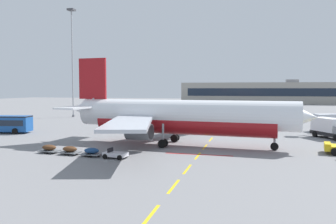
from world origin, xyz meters
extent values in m
cube|color=yellow|center=(18.00, 2.14, 0.00)|extent=(0.24, 4.00, 0.01)
cube|color=yellow|center=(18.00, 8.63, 0.00)|extent=(0.24, 4.00, 0.01)
cube|color=yellow|center=(18.00, 14.55, 0.00)|extent=(0.24, 4.00, 0.01)
cube|color=yellow|center=(18.00, 21.13, 0.00)|extent=(0.24, 4.00, 0.01)
cube|color=yellow|center=(18.00, 27.41, 0.00)|extent=(0.24, 4.00, 0.01)
cube|color=yellow|center=(18.00, 34.17, 0.00)|extent=(0.24, 4.00, 0.01)
cube|color=yellow|center=(18.00, 40.75, 0.00)|extent=(0.24, 4.00, 0.01)
cube|color=yellow|center=(18.00, 47.11, 0.00)|extent=(0.24, 4.00, 0.01)
cube|color=yellow|center=(18.00, 53.13, 0.00)|extent=(0.24, 4.00, 0.01)
cube|color=yellow|center=(18.00, 59.74, 0.00)|extent=(0.24, 4.00, 0.01)
cube|color=yellow|center=(18.00, 65.95, 0.00)|extent=(0.24, 4.00, 0.01)
cube|color=yellow|center=(18.00, 72.51, 0.00)|extent=(0.24, 4.00, 0.01)
cube|color=yellow|center=(18.00, 79.06, 0.00)|extent=(0.24, 4.00, 0.01)
cube|color=yellow|center=(18.00, 85.60, 0.00)|extent=(0.24, 4.00, 0.01)
cube|color=#B21414|center=(18.00, 22.00, 0.00)|extent=(8.00, 0.40, 0.01)
cylinder|color=white|center=(14.94, 27.95, 4.30)|extent=(30.32, 6.43, 3.80)
cylinder|color=maroon|center=(14.94, 27.95, 3.26)|extent=(24.71, 5.63, 3.50)
cone|color=white|center=(29.94, 26.63, 4.30)|extent=(3.81, 4.02, 3.72)
cone|color=white|center=(-0.75, 29.34, 4.78)|extent=(4.47, 3.59, 3.23)
cube|color=#192333|center=(28.89, 26.73, 4.97)|extent=(1.84, 2.98, 0.60)
cube|color=maroon|center=(1.00, 29.18, 9.20)|extent=(4.41, 0.74, 6.00)
cube|color=white|center=(0.58, 32.43, 5.06)|extent=(3.75, 6.66, 0.24)
cube|color=white|center=(0.02, 26.06, 5.06)|extent=(3.75, 6.66, 0.24)
cube|color=#B7BCC6|center=(11.73, 36.77, 3.83)|extent=(11.38, 17.47, 0.36)
cube|color=#B7BCC6|center=(10.24, 19.84, 3.83)|extent=(8.84, 17.66, 0.36)
cylinder|color=#4C4F54|center=(11.32, 33.79, 2.38)|extent=(3.37, 2.37, 2.10)
cylinder|color=black|center=(12.91, 33.65, 2.38)|extent=(0.28, 1.79, 1.79)
cylinder|color=#4C4F54|center=(10.35, 22.84, 2.38)|extent=(3.37, 2.37, 2.10)
cylinder|color=black|center=(11.95, 22.70, 2.38)|extent=(0.28, 1.79, 1.79)
cylinder|color=gray|center=(26.80, 26.91, 1.83)|extent=(0.28, 0.28, 2.67)
cylinder|color=black|center=(26.80, 26.91, 0.50)|extent=(1.01, 0.37, 0.99)
cylinder|color=gray|center=(13.18, 30.72, 1.86)|extent=(0.28, 0.28, 2.61)
cylinder|color=black|center=(13.21, 31.07, 0.55)|extent=(1.13, 0.45, 1.10)
cylinder|color=black|center=(13.15, 30.37, 0.55)|extent=(1.13, 0.45, 1.10)
cylinder|color=gray|center=(12.72, 25.54, 1.86)|extent=(0.28, 0.28, 2.61)
cylinder|color=black|center=(12.75, 25.89, 0.55)|extent=(1.13, 0.45, 1.10)
cylinder|color=black|center=(12.69, 25.19, 0.55)|extent=(1.13, 0.45, 1.10)
cube|color=yellow|center=(32.86, 26.56, 1.12)|extent=(1.09, 2.60, 0.24)
cylinder|color=black|center=(33.35, 25.07, 0.45)|extent=(0.95, 0.54, 0.90)
cylinder|color=black|center=(33.79, 27.83, 0.45)|extent=(0.95, 0.54, 0.90)
cylinder|color=black|center=(-15.57, 35.07, 0.50)|extent=(1.04, 0.49, 1.00)
cylinder|color=black|center=(-15.11, 32.41, 0.50)|extent=(1.04, 0.49, 1.00)
cube|color=black|center=(36.02, 39.38, 0.74)|extent=(5.62, 7.25, 0.60)
cube|color=silver|center=(35.52, 40.23, 2.09)|extent=(4.48, 5.32, 2.10)
cylinder|color=black|center=(36.12, 36.85, 0.48)|extent=(0.73, 0.97, 0.96)
cylinder|color=black|center=(35.92, 41.92, 0.48)|extent=(0.73, 0.97, 0.96)
cylinder|color=black|center=(33.85, 40.71, 0.48)|extent=(0.73, 0.97, 0.96)
cube|color=black|center=(38.44, 49.23, 0.74)|extent=(7.40, 4.37, 0.60)
cube|color=#B7BCC6|center=(37.50, 48.94, 2.09)|extent=(5.26, 3.71, 2.10)
cylinder|color=black|center=(35.94, 49.71, 0.48)|extent=(1.00, 0.55, 0.96)
cylinder|color=black|center=(36.66, 47.42, 0.48)|extent=(1.00, 0.55, 0.96)
cube|color=silver|center=(9.32, 17.62, 0.46)|extent=(2.76, 1.72, 0.44)
cube|color=black|center=(8.68, 17.70, 0.86)|extent=(0.26, 1.13, 0.56)
cylinder|color=black|center=(10.31, 18.20, 0.28)|extent=(0.58, 0.25, 0.56)
cylinder|color=black|center=(10.14, 16.81, 0.28)|extent=(0.58, 0.25, 0.56)
cylinder|color=black|center=(8.51, 18.43, 0.28)|extent=(0.58, 0.25, 0.56)
cylinder|color=black|center=(8.33, 17.04, 0.28)|extent=(0.58, 0.25, 0.56)
cube|color=slate|center=(6.25, 18.01, 0.28)|extent=(2.57, 1.79, 0.12)
ellipsoid|color=navy|center=(6.25, 18.01, 0.66)|extent=(1.96, 1.42, 0.64)
cylinder|color=black|center=(6.33, 18.68, 0.22)|extent=(0.45, 0.19, 0.44)
cylinder|color=black|center=(6.16, 17.34, 0.22)|extent=(0.45, 0.19, 0.44)
cube|color=slate|center=(3.27, 18.39, 0.28)|extent=(2.57, 1.79, 0.12)
ellipsoid|color=#4C2D19|center=(3.27, 18.39, 0.66)|extent=(1.96, 1.42, 0.64)
cylinder|color=black|center=(3.35, 19.06, 0.22)|extent=(0.45, 0.19, 0.44)
cylinder|color=black|center=(3.18, 17.72, 0.22)|extent=(0.45, 0.19, 0.44)
cube|color=slate|center=(0.29, 18.77, 0.28)|extent=(2.57, 1.79, 0.12)
ellipsoid|color=#4C2D19|center=(0.29, 18.77, 0.66)|extent=(1.96, 1.42, 0.64)
cylinder|color=black|center=(0.38, 19.43, 0.22)|extent=(0.45, 0.19, 0.44)
cylinder|color=black|center=(0.21, 18.10, 0.22)|extent=(0.45, 0.19, 0.44)
cylinder|color=slate|center=(-23.18, 66.38, 0.30)|extent=(0.70, 0.70, 0.60)
cylinder|color=#9EA0A5|center=(-23.18, 66.38, 14.22)|extent=(0.36, 0.36, 28.45)
cube|color=#3F3F44|center=(-23.18, 66.38, 28.70)|extent=(1.80, 1.80, 0.50)
cube|color=#9E998E|center=(31.19, 166.84, 5.34)|extent=(85.35, 21.63, 10.69)
cube|color=#192333|center=(31.19, 155.97, 5.88)|extent=(78.52, 0.12, 3.85)
cube|color=gray|center=(43.99, 166.84, 11.49)|extent=(6.00, 5.00, 1.60)
camera|label=1|loc=(23.88, -17.25, 7.77)|focal=36.41mm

